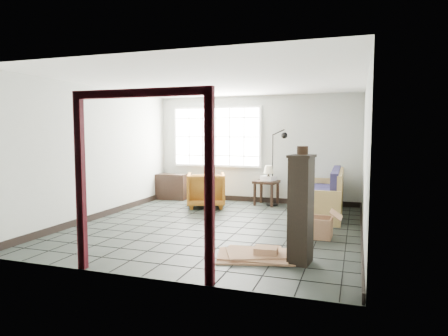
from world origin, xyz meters
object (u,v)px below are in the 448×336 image
(side_table, at_px, (266,185))
(tall_shelf, at_px, (301,209))
(futon_sofa, at_px, (325,198))
(armchair, at_px, (206,188))

(side_table, height_order, tall_shelf, tall_shelf)
(futon_sofa, relative_size, armchair, 2.52)
(side_table, relative_size, tall_shelf, 0.42)
(armchair, height_order, tall_shelf, tall_shelf)
(side_table, xyz_separation_m, tall_shelf, (1.35, -4.03, 0.25))
(tall_shelf, bearing_deg, armchair, 135.32)
(side_table, bearing_deg, armchair, -151.07)
(futon_sofa, bearing_deg, tall_shelf, -92.12)
(tall_shelf, bearing_deg, side_table, 115.82)
(futon_sofa, distance_m, side_table, 1.61)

